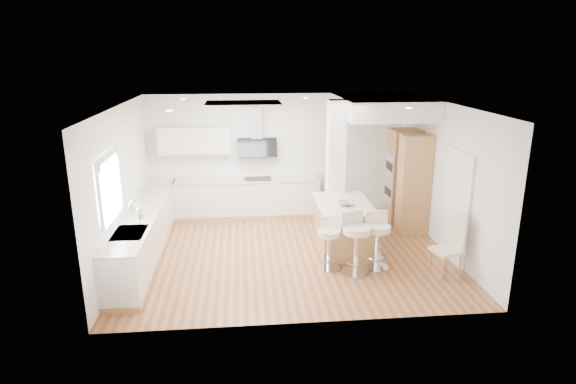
{
  "coord_description": "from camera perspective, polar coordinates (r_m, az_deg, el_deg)",
  "views": [
    {
      "loc": [
        -0.85,
        -8.49,
        3.71
      ],
      "look_at": [
        0.02,
        0.4,
        1.1
      ],
      "focal_mm": 30.0,
      "sensor_mm": 36.0,
      "label": 1
    }
  ],
  "objects": [
    {
      "name": "peninsula",
      "position": [
        9.38,
        6.54,
        -3.98
      ],
      "size": [
        1.06,
        1.57,
        1.01
      ],
      "rotation": [
        0.0,
        0.0,
        -0.02
      ],
      "color": "tan",
      "rests_on": "ground"
    },
    {
      "name": "wall_back",
      "position": [
        11.26,
        -1.15,
        4.48
      ],
      "size": [
        6.0,
        0.04,
        2.8
      ],
      "primitive_type": "cube",
      "color": "white",
      "rests_on": "ground"
    },
    {
      "name": "bar_stool_c",
      "position": [
        8.61,
        10.52,
        -5.31
      ],
      "size": [
        0.48,
        0.48,
        1.03
      ],
      "rotation": [
        0.0,
        0.0,
        -0.04
      ],
      "color": "silver",
      "rests_on": "ground"
    },
    {
      "name": "counter_back",
      "position": [
        11.13,
        -5.71,
        0.52
      ],
      "size": [
        3.62,
        0.63,
        2.5
      ],
      "color": "tan",
      "rests_on": "ground"
    },
    {
      "name": "doorway_right",
      "position": [
        9.18,
        19.34,
        -1.81
      ],
      "size": [
        0.05,
        1.0,
        2.1
      ],
      "color": "#403832",
      "rests_on": "ground"
    },
    {
      "name": "bar_stool_a",
      "position": [
        8.49,
        4.92,
        -5.83
      ],
      "size": [
        0.55,
        0.55,
        0.92
      ],
      "rotation": [
        0.0,
        0.0,
        -0.43
      ],
      "color": "silver",
      "rests_on": "ground"
    },
    {
      "name": "oven_column",
      "position": [
        10.68,
        13.9,
        1.4
      ],
      "size": [
        0.63,
        1.21,
        2.1
      ],
      "color": "tan",
      "rests_on": "ground"
    },
    {
      "name": "counter_left",
      "position": [
        9.49,
        -16.52,
        -4.43
      ],
      "size": [
        0.63,
        4.5,
        1.35
      ],
      "color": "tan",
      "rests_on": "ground"
    },
    {
      "name": "bar_stool_b",
      "position": [
        8.33,
        8.02,
        -5.66
      ],
      "size": [
        0.63,
        0.63,
        1.1
      ],
      "rotation": [
        0.0,
        0.0,
        0.34
      ],
      "color": "silver",
      "rests_on": "ground"
    },
    {
      "name": "dining_chair",
      "position": [
        8.67,
        18.86,
        -5.65
      ],
      "size": [
        0.52,
        0.52,
        1.12
      ],
      "rotation": [
        0.0,
        0.0,
        0.23
      ],
      "color": "beige",
      "rests_on": "ground"
    },
    {
      "name": "window_left",
      "position": [
        8.13,
        -20.4,
        0.92
      ],
      "size": [
        0.06,
        1.28,
        1.07
      ],
      "color": "white",
      "rests_on": "ground"
    },
    {
      "name": "wall_right",
      "position": [
        9.61,
        18.24,
        1.57
      ],
      "size": [
        0.04,
        5.0,
        2.8
      ],
      "primitive_type": "cube",
      "color": "white",
      "rests_on": "ground"
    },
    {
      "name": "ground",
      "position": [
        9.31,
        0.12,
        -7.18
      ],
      "size": [
        6.0,
        6.0,
        0.0
      ],
      "primitive_type": "plane",
      "color": "#A2663C",
      "rests_on": "ground"
    },
    {
      "name": "wall_left",
      "position": [
        9.06,
        -19.12,
        0.62
      ],
      "size": [
        0.04,
        5.0,
        2.8
      ],
      "primitive_type": "cube",
      "color": "white",
      "rests_on": "ground"
    },
    {
      "name": "soffit",
      "position": [
        10.38,
        11.12,
        9.88
      ],
      "size": [
        1.78,
        2.2,
        0.4
      ],
      "color": "white",
      "rests_on": "ground"
    },
    {
      "name": "skylight",
      "position": [
        9.14,
        -5.27,
        10.35
      ],
      "size": [
        4.1,
        2.1,
        0.06
      ],
      "color": "white",
      "rests_on": "ground"
    },
    {
      "name": "pillar",
      "position": [
        9.9,
        5.64,
        2.75
      ],
      "size": [
        0.35,
        0.35,
        2.8
      ],
      "color": "white",
      "rests_on": "ground"
    },
    {
      "name": "ceiling",
      "position": [
        9.31,
        0.12,
        -7.18
      ],
      "size": [
        6.0,
        5.0,
        0.02
      ],
      "primitive_type": "cube",
      "color": "white",
      "rests_on": "ground"
    }
  ]
}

